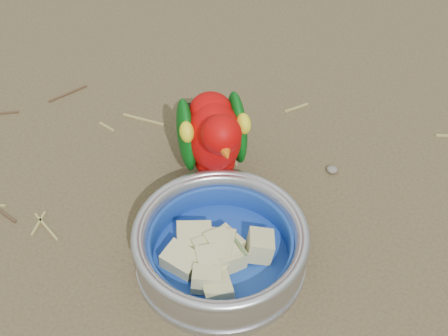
% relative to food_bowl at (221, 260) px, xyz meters
% --- Properties ---
extents(ground, '(60.00, 60.00, 0.00)m').
position_rel_food_bowl_xyz_m(ground, '(0.02, -0.07, -0.01)').
color(ground, brown).
extents(food_bowl, '(0.20, 0.20, 0.02)m').
position_rel_food_bowl_xyz_m(food_bowl, '(0.00, 0.00, 0.00)').
color(food_bowl, '#B2B2BA').
rests_on(food_bowl, ground).
extents(bowl_wall, '(0.20, 0.20, 0.04)m').
position_rel_food_bowl_xyz_m(bowl_wall, '(0.00, 0.00, 0.03)').
color(bowl_wall, '#B2B2BA').
rests_on(bowl_wall, food_bowl).
extents(fruit_wedges, '(0.12, 0.12, 0.03)m').
position_rel_food_bowl_xyz_m(fruit_wedges, '(-0.00, 0.00, 0.02)').
color(fruit_wedges, '#C7BF80').
rests_on(fruit_wedges, food_bowl).
extents(lory_parrot, '(0.18, 0.20, 0.15)m').
position_rel_food_bowl_xyz_m(lory_parrot, '(-0.06, 0.12, 0.07)').
color(lory_parrot, '#B20404').
rests_on(lory_parrot, ground).
extents(ground_debris, '(0.90, 0.80, 0.01)m').
position_rel_food_bowl_xyz_m(ground_debris, '(0.03, -0.02, -0.01)').
color(ground_debris, '#9B8D4B').
rests_on(ground_debris, ground).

